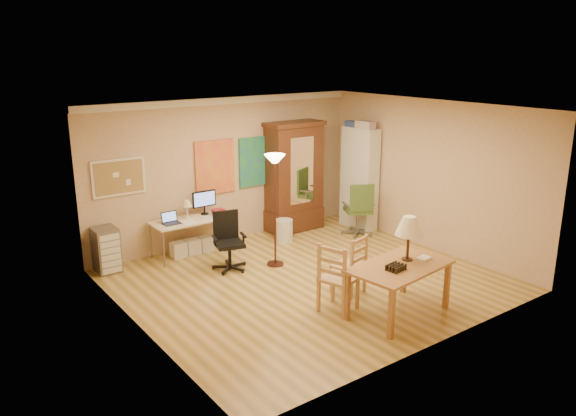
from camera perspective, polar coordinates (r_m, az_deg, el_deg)
floor at (r=8.98m, az=2.05°, el=-7.35°), size 5.50×5.50×0.00m
crown_molding at (r=10.33m, az=-6.41°, el=10.78°), size 5.50×0.08×0.12m
corkboard at (r=9.67m, az=-16.82°, el=3.01°), size 0.90×0.04×0.62m
art_panel_left at (r=10.39m, az=-7.43°, el=4.14°), size 0.80×0.04×1.00m
art_panel_right at (r=10.85m, az=-3.26°, el=4.74°), size 0.75×0.04×0.95m
dining_table at (r=7.82m, az=11.62°, el=-4.58°), size 1.53×1.04×1.35m
ladder_chair_back at (r=8.42m, az=6.36°, el=-5.92°), size 0.51×0.49×0.92m
ladder_chair_left at (r=7.84m, az=5.03°, el=-7.27°), size 0.57×0.58×1.00m
torchiere_lamp at (r=9.15m, az=-1.35°, el=3.14°), size 0.35×0.35×1.90m
computer_desk at (r=10.10m, az=-9.58°, el=-2.45°), size 1.45×0.63×1.10m
office_chair_black at (r=9.39m, az=-6.00°, el=-4.68°), size 0.59×0.59×0.97m
office_chair_green at (r=11.11m, az=7.15°, el=-1.30°), size 0.65×0.65×1.06m
drawer_cart at (r=9.67m, az=-17.97°, el=-4.06°), size 0.37×0.45×0.74m
armoire at (r=11.18m, az=0.62°, el=2.48°), size 1.19×0.56×2.18m
bookshelf at (r=11.41m, az=7.26°, el=2.98°), size 0.31×0.82×2.04m
wastebin at (r=10.68m, az=-0.42°, el=-2.28°), size 0.34×0.34×0.42m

